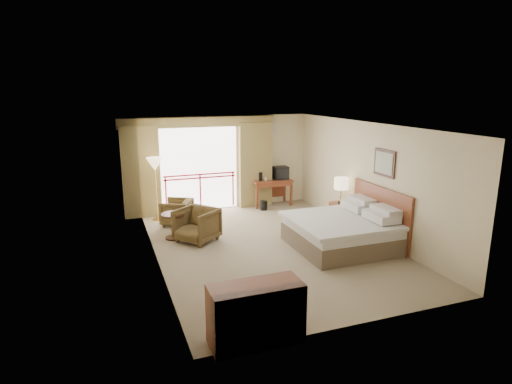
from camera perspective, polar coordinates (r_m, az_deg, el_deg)
name	(u,v)px	position (r m, az deg, el deg)	size (l,w,h in m)	color
floor	(270,246)	(9.72, 1.93, -7.21)	(7.00, 7.00, 0.00)	#85765B
ceiling	(271,125)	(9.11, 2.07, 8.86)	(7.00, 7.00, 0.00)	white
wall_back	(226,162)	(12.57, -4.01, 3.97)	(5.00, 5.00, 0.00)	beige
wall_front	(362,240)	(6.35, 14.00, -6.21)	(5.00, 5.00, 0.00)	beige
wall_left	(154,198)	(8.72, -13.41, -0.74)	(7.00, 7.00, 0.00)	beige
wall_right	(368,180)	(10.50, 14.75, 1.61)	(7.00, 7.00, 0.00)	beige
balcony_door	(200,169)	(12.39, -7.54, 3.03)	(2.40, 2.40, 0.00)	white
balcony_railing	(200,183)	(12.44, -7.46, 1.26)	(2.09, 0.03, 1.02)	red
curtain_left	(141,172)	(12.01, -15.11, 2.58)	(1.00, 0.26, 2.50)	olive
curtain_right	(255,165)	(12.71, -0.13, 3.65)	(1.00, 0.26, 2.50)	olive
valance	(199,122)	(12.11, -7.63, 9.24)	(4.40, 0.22, 0.28)	olive
hvac_vent	(268,127)	(12.83, 1.59, 8.70)	(0.50, 0.04, 0.50)	silver
bed	(343,231)	(9.73, 11.52, -5.10)	(2.13, 2.06, 0.97)	brown
headboard	(380,215)	(10.18, 16.23, -2.94)	(0.06, 2.10, 1.30)	maroon
framed_art	(384,163)	(9.92, 16.75, 3.73)	(0.04, 0.72, 0.60)	black
nightstand	(341,215)	(11.13, 11.24, -3.03)	(0.44, 0.52, 0.63)	maroon
table_lamp	(341,184)	(10.97, 11.30, 1.06)	(0.36, 0.36, 0.63)	tan
phone	(343,203)	(10.89, 11.51, -1.47)	(0.20, 0.15, 0.09)	black
desk	(271,185)	(12.95, 1.96, 0.94)	(1.20, 0.58, 0.79)	maroon
tv	(281,173)	(12.93, 3.30, 2.56)	(0.43, 0.34, 0.39)	black
coffee_maker	(260,176)	(12.71, 0.60, 2.09)	(0.12, 0.12, 0.26)	black
cup	(266,179)	(12.73, 1.31, 1.74)	(0.07, 0.07, 0.10)	white
wastebasket	(264,205)	(12.48, 1.03, -1.79)	(0.21, 0.21, 0.27)	black
armchair_far	(177,224)	(11.38, -10.44, -4.27)	(0.72, 0.74, 0.67)	#41321C
armchair_near	(197,241)	(10.11, -7.85, -6.49)	(0.84, 0.86, 0.78)	#41321C
side_table	(173,222)	(10.24, -10.98, -3.90)	(0.56, 0.56, 0.61)	black
book	(173,214)	(10.18, -11.03, -2.84)	(0.16, 0.21, 0.02)	white
floor_lamp	(155,167)	(11.56, -13.34, 3.33)	(0.43, 0.43, 1.70)	tan
dresser	(256,314)	(6.14, 0.00, -15.94)	(1.30, 0.55, 0.87)	maroon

